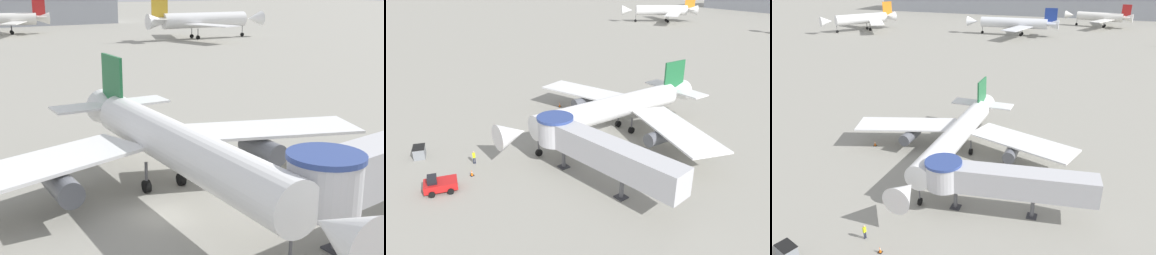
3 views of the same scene
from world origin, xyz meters
The scene contains 10 objects.
ground_plane centered at (0.00, 0.00, 0.00)m, with size 800.00×800.00×0.00m, color gray.
main_airplane centered at (2.21, 1.97, 3.61)m, with size 33.01×30.73×8.48m.
jet_bridge centered at (10.38, -8.45, 4.13)m, with size 18.45×5.29×5.81m.
service_container_gray centered at (-6.44, -21.35, 0.69)m, with size 2.31×1.94×1.38m.
traffic_cone_port_wing centered at (-10.96, 1.95, 0.38)m, with size 0.48×0.48×0.80m.
traffic_cone_near_nose centered at (1.44, -18.08, 0.32)m, with size 0.40×0.40×0.67m.
ground_crew_marshaller centered at (-0.99, -16.77, 0.93)m, with size 0.26×0.35×1.61m.
background_jet_blue_tail centered at (-9.70, 103.80, 4.62)m, with size 35.38×33.21×10.53m.
background_jet_red_tail centered at (21.50, 135.98, 4.36)m, with size 28.46×29.47×9.88m.
background_jet_orange_tail centered at (-71.38, 95.15, 4.79)m, with size 27.84×27.86×10.94m.
Camera 3 is at (17.86, -42.08, 25.28)m, focal length 35.00 mm.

